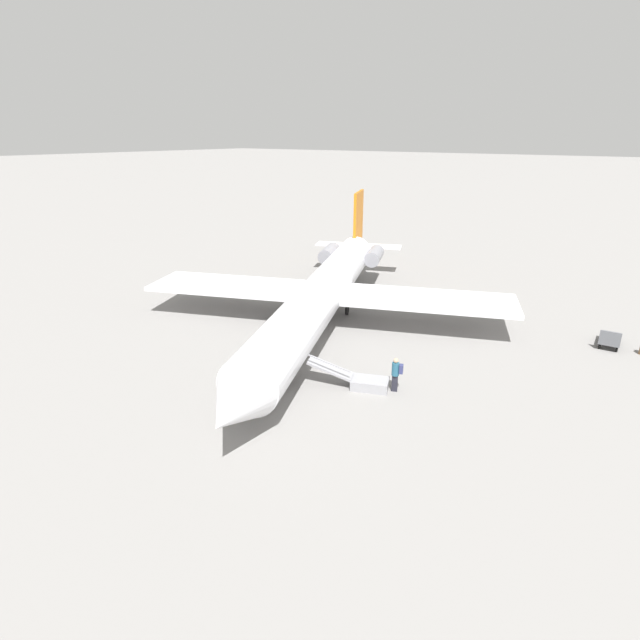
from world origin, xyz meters
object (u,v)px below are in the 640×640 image
Objects in this scene: boarding_stairs at (362,381)px; luggage_cart at (610,339)px; airplane_main at (325,290)px; passenger at (396,372)px.

boarding_stairs is 1.81× the size of luggage_cart.
airplane_main is at bearing -65.81° from boarding_stairs.
passenger is 14.46m from luggage_cart.
airplane_main reaches higher than boarding_stairs.
airplane_main is 13.56× the size of luggage_cart.
airplane_main is 10.32m from passenger.
passenger is at bearing 32.74° from airplane_main.
airplane_main is 17.35m from luggage_cart.
airplane_main is 9.67m from boarding_stairs.
luggage_cart is at bearing 89.44° from airplane_main.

